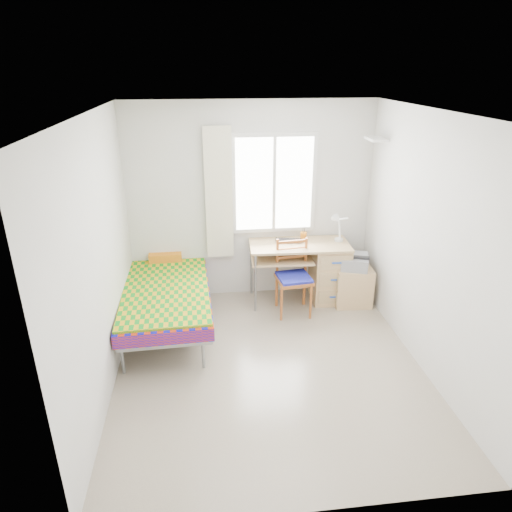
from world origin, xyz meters
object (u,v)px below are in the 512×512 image
(printer, at_px, (355,261))
(chair, at_px, (294,273))
(bed, at_px, (167,287))
(cabinet, at_px, (352,285))
(desk, at_px, (324,269))

(printer, bearing_deg, chair, -153.47)
(bed, distance_m, cabinet, 2.43)
(desk, bearing_deg, chair, -146.21)
(desk, distance_m, chair, 0.56)
(cabinet, xyz_separation_m, printer, (0.01, 0.01, 0.35))
(cabinet, relative_size, printer, 1.08)
(desk, height_order, printer, desk)
(chair, bearing_deg, desk, 24.56)
(desk, height_order, chair, chair)
(desk, bearing_deg, printer, -23.37)
(desk, relative_size, cabinet, 2.55)
(bed, relative_size, printer, 4.59)
(chair, xyz_separation_m, cabinet, (0.82, 0.10, -0.28))
(chair, bearing_deg, cabinet, 0.62)
(cabinet, bearing_deg, chair, -168.99)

